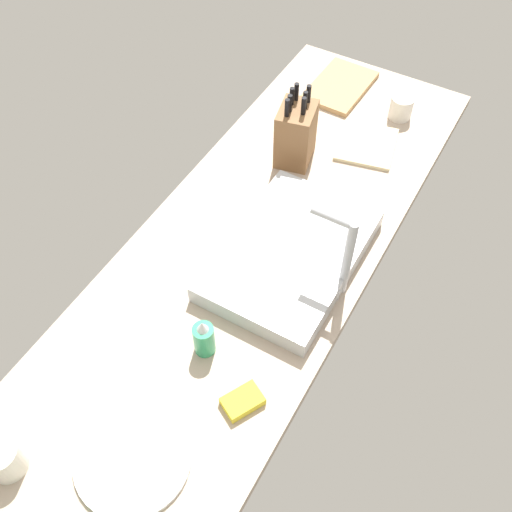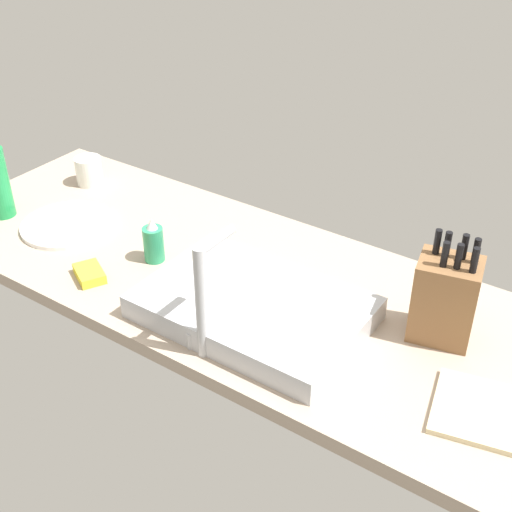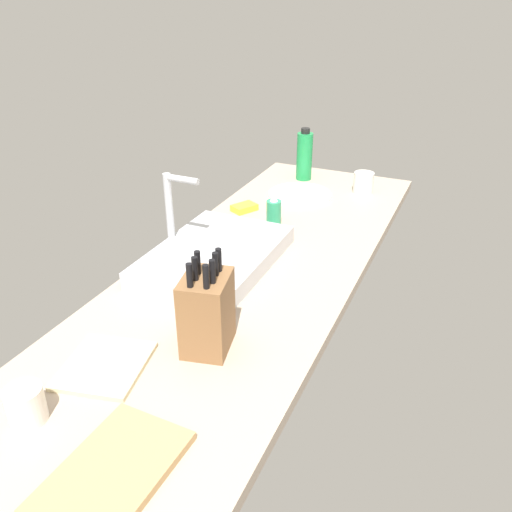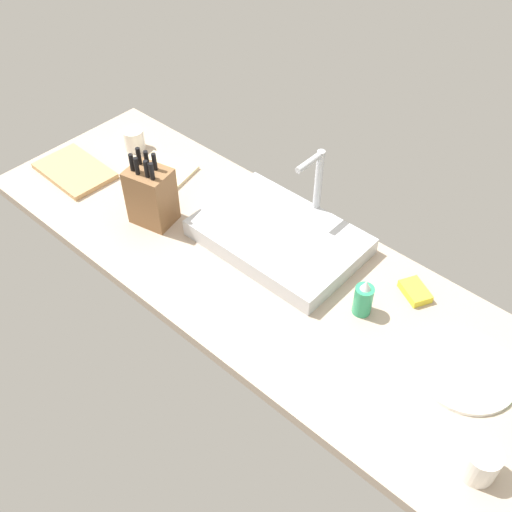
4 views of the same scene
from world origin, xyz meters
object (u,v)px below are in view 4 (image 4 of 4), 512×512
object	(u,v)px
faucet	(317,184)
soap_bottle	(363,299)
knife_block	(151,195)
dinner_plate	(465,370)
dish_towel	(162,172)
dish_sponge	(415,291)
coffee_mug	(134,140)
sink_basin	(279,237)
cutting_board	(75,171)
ceramic_cup	(480,463)

from	to	relation	value
faucet	soap_bottle	size ratio (longest dim) A/B	2.19
knife_block	soap_bottle	xyz separation A→B (cm)	(70.64, 12.44, -4.69)
dinner_plate	dish_towel	distance (cm)	117.58
dinner_plate	dish_sponge	bearing A→B (deg)	148.65
faucet	knife_block	world-z (taller)	faucet
coffee_mug	dish_sponge	xyz separation A→B (cm)	(113.39, 6.35, -2.61)
sink_basin	coffee_mug	world-z (taller)	coffee_mug
soap_bottle	faucet	bearing A→B (deg)	147.92
knife_block	cutting_board	distance (cm)	40.22
faucet	ceramic_cup	distance (cm)	88.05
soap_bottle	coffee_mug	xyz separation A→B (cm)	(-105.75, 8.74, -1.27)
knife_block	dish_towel	size ratio (longest dim) A/B	1.25
dish_towel	ceramic_cup	size ratio (longest dim) A/B	2.31
knife_block	cutting_board	world-z (taller)	knife_block
cutting_board	dish_sponge	xyz separation A→B (cm)	(117.45, 29.96, 0.30)
dinner_plate	knife_block	bearing A→B (deg)	-172.35
soap_bottle	coffee_mug	bearing A→B (deg)	175.28
faucet	soap_bottle	distance (cm)	39.48
dish_towel	dish_sponge	xyz separation A→B (cm)	(94.63, 10.08, 0.60)
ceramic_cup	dish_sponge	size ratio (longest dim) A/B	0.94
sink_basin	faucet	size ratio (longest dim) A/B	1.87
soap_bottle	dish_towel	world-z (taller)	soap_bottle
dinner_plate	dish_towel	size ratio (longest dim) A/B	1.30
sink_basin	coffee_mug	xyz separation A→B (cm)	(-71.66, 3.35, 1.03)
dish_sponge	soap_bottle	bearing A→B (deg)	-116.88
soap_bottle	dish_sponge	xyz separation A→B (cm)	(7.64, 15.08, -3.88)
soap_bottle	knife_block	bearing A→B (deg)	-170.01
sink_basin	ceramic_cup	bearing A→B (deg)	-18.49
dinner_plate	ceramic_cup	world-z (taller)	ceramic_cup
dish_towel	cutting_board	bearing A→B (deg)	-138.94
faucet	dish_towel	xyz separation A→B (cm)	(-54.63, -15.27, -14.50)
coffee_mug	sink_basin	bearing A→B (deg)	-2.68
dish_towel	coffee_mug	size ratio (longest dim) A/B	2.56
knife_block	dinner_plate	size ratio (longest dim) A/B	0.96
knife_block	cutting_board	bearing A→B (deg)	170.93
faucet	dinner_plate	size ratio (longest dim) A/B	1.03
faucet	sink_basin	bearing A→B (deg)	-96.63
sink_basin	cutting_board	distance (cm)	78.40
sink_basin	knife_block	size ratio (longest dim) A/B	2.01
dinner_plate	dish_sponge	distance (cm)	26.81
dish_sponge	dinner_plate	bearing A→B (deg)	-31.35
soap_bottle	dinner_plate	xyz separation A→B (cm)	(30.53, 1.14, -4.48)
faucet	cutting_board	size ratio (longest dim) A/B	0.97
sink_basin	coffee_mug	bearing A→B (deg)	177.32
dinner_plate	coffee_mug	bearing A→B (deg)	176.81
cutting_board	dinner_plate	xyz separation A→B (cm)	(140.34, 16.01, -0.30)
soap_bottle	dish_sponge	size ratio (longest dim) A/B	1.33
cutting_board	dinner_plate	size ratio (longest dim) A/B	1.06
sink_basin	faucet	bearing A→B (deg)	83.37
faucet	soap_bottle	xyz separation A→B (cm)	(32.36, -20.28, -10.02)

